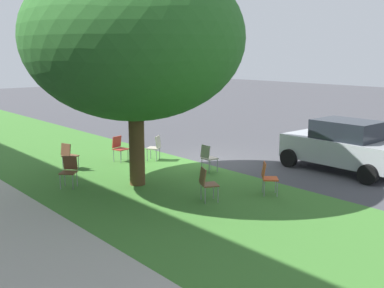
# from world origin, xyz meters

# --- Properties ---
(ground) EXTENTS (80.00, 80.00, 0.00)m
(ground) POSITION_xyz_m (0.00, 0.00, 0.00)
(ground) COLOR #424247
(grass_verge) EXTENTS (48.00, 6.00, 0.01)m
(grass_verge) POSITION_xyz_m (0.00, 3.20, 0.00)
(grass_verge) COLOR #3D752D
(grass_verge) RESTS_ON ground
(street_tree) EXTENTS (6.04, 6.04, 6.34)m
(street_tree) POSITION_xyz_m (-0.77, 3.37, 4.10)
(street_tree) COLOR brown
(street_tree) RESTS_ON ground
(chair_0) EXTENTS (0.59, 0.59, 0.88)m
(chair_0) POSITION_xyz_m (-3.84, 1.31, 0.52)
(chair_0) COLOR #C64C1E
(chair_0) RESTS_ON ground
(chair_1) EXTENTS (0.51, 0.50, 0.88)m
(chair_1) POSITION_xyz_m (2.08, 2.20, 0.52)
(chair_1) COLOR #B7332D
(chair_1) RESTS_ON ground
(chair_2) EXTENTS (0.58, 0.58, 0.88)m
(chair_2) POSITION_xyz_m (1.35, 1.18, 0.52)
(chair_2) COLOR #ADA393
(chair_2) RESTS_ON ground
(chair_3) EXTENTS (0.44, 0.44, 0.88)m
(chair_3) POSITION_xyz_m (-1.06, 0.89, 0.52)
(chair_3) COLOR #ADA393
(chair_3) RESTS_ON ground
(chair_4) EXTENTS (0.55, 0.56, 0.88)m
(chair_4) POSITION_xyz_m (-3.22, 2.92, 0.52)
(chair_4) COLOR brown
(chair_4) RESTS_ON ground
(chair_5) EXTENTS (0.52, 0.53, 0.88)m
(chair_5) POSITION_xyz_m (2.11, 4.09, 0.52)
(chair_5) COLOR brown
(chair_5) RESTS_ON ground
(chair_6) EXTENTS (0.59, 0.59, 0.88)m
(chair_6) POSITION_xyz_m (0.26, 4.97, 0.52)
(chair_6) COLOR brown
(chair_6) RESTS_ON ground
(parked_car) EXTENTS (3.70, 1.92, 1.65)m
(parked_car) POSITION_xyz_m (-3.75, -2.48, 0.84)
(parked_car) COLOR #ADB2B7
(parked_car) RESTS_ON ground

